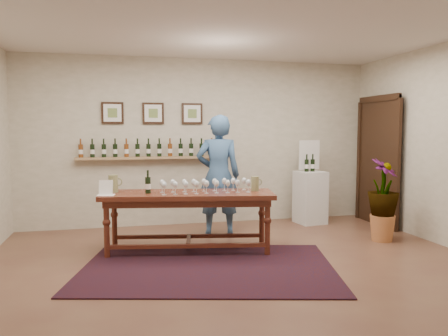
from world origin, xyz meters
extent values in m
plane|color=brown|center=(0.00, 0.00, 0.00)|extent=(6.00, 6.00, 0.00)
plane|color=beige|center=(0.00, 2.50, 1.40)|extent=(6.00, 0.00, 6.00)
plane|color=beige|center=(0.00, -2.50, 1.40)|extent=(6.00, 0.00, 6.00)
plane|color=silver|center=(0.00, 0.00, 2.80)|extent=(6.00, 6.00, 0.00)
cube|color=tan|center=(-0.80, 2.41, 1.15)|extent=(2.50, 0.16, 0.04)
cube|color=black|center=(2.94, 1.70, 1.05)|extent=(0.10, 1.00, 2.10)
cube|color=black|center=(2.89, 1.70, 1.05)|extent=(0.04, 1.12, 2.22)
cube|color=black|center=(-1.45, 2.48, 1.88)|extent=(0.35, 0.03, 0.35)
cube|color=white|center=(-1.45, 2.46, 1.88)|extent=(0.28, 0.01, 0.28)
cube|color=olive|center=(-1.45, 2.45, 1.88)|extent=(0.15, 0.00, 0.15)
cube|color=black|center=(-0.80, 2.48, 1.88)|extent=(0.35, 0.03, 0.35)
cube|color=white|center=(-0.80, 2.46, 1.88)|extent=(0.28, 0.01, 0.28)
cube|color=olive|center=(-0.80, 2.45, 1.88)|extent=(0.15, 0.00, 0.15)
cube|color=black|center=(-0.15, 2.48, 1.88)|extent=(0.35, 0.03, 0.35)
cube|color=white|center=(-0.15, 2.46, 1.88)|extent=(0.28, 0.01, 0.28)
cube|color=olive|center=(-0.15, 2.45, 1.88)|extent=(0.15, 0.00, 0.15)
cube|color=#3F0F0B|center=(-0.37, 0.04, 0.01)|extent=(3.29, 2.58, 0.02)
cube|color=#4C2213|center=(-0.49, 0.79, 0.76)|extent=(2.32, 1.09, 0.06)
cube|color=#4C2213|center=(-0.49, 0.79, 0.69)|extent=(2.18, 0.95, 0.10)
cylinder|color=#4C2213|center=(-1.53, 0.72, 0.36)|extent=(0.08, 0.08, 0.73)
cylinder|color=#4C2213|center=(0.46, 0.36, 0.36)|extent=(0.08, 0.08, 0.73)
cylinder|color=#4C2213|center=(-1.44, 1.22, 0.36)|extent=(0.08, 0.08, 0.73)
cylinder|color=#4C2213|center=(0.55, 0.85, 0.36)|extent=(0.08, 0.08, 0.73)
cube|color=#4C2213|center=(-0.53, 0.54, 0.14)|extent=(2.00, 0.41, 0.05)
cube|color=#4C2213|center=(-0.44, 1.03, 0.14)|extent=(2.00, 0.41, 0.05)
cube|color=#4C2213|center=(-0.49, 0.79, 0.14)|extent=(0.14, 0.51, 0.05)
cube|color=white|center=(-1.53, 0.80, 0.88)|extent=(0.23, 0.18, 0.19)
cube|color=silver|center=(1.83, 2.05, 0.45)|extent=(0.51, 0.51, 0.90)
cube|color=white|center=(1.85, 2.16, 1.17)|extent=(0.40, 0.08, 0.56)
cone|color=#B46C3C|center=(2.33, 0.68, 0.19)|extent=(0.36, 0.36, 0.38)
imported|color=#223E19|center=(2.33, 0.68, 0.70)|extent=(0.77, 0.77, 0.65)
imported|color=#365880|center=(0.11, 1.61, 0.92)|extent=(0.73, 0.54, 1.83)
camera|label=1|loc=(-1.36, -4.84, 1.61)|focal=35.00mm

